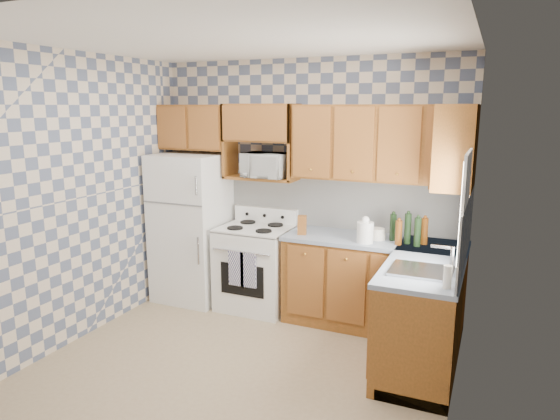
% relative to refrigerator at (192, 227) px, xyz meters
% --- Properties ---
extents(floor, '(3.40, 3.40, 0.00)m').
position_rel_refrigerator_xyz_m(floor, '(1.27, -1.25, -0.84)').
color(floor, '#907858').
rests_on(floor, ground).
extents(back_wall, '(3.40, 0.02, 2.70)m').
position_rel_refrigerator_xyz_m(back_wall, '(1.27, 0.35, 0.51)').
color(back_wall, slate).
rests_on(back_wall, ground).
extents(right_wall, '(0.02, 3.20, 2.70)m').
position_rel_refrigerator_xyz_m(right_wall, '(2.97, -1.25, 0.51)').
color(right_wall, slate).
rests_on(right_wall, ground).
extents(backsplash_back, '(2.60, 0.02, 0.56)m').
position_rel_refrigerator_xyz_m(backsplash_back, '(1.68, 0.34, 0.36)').
color(backsplash_back, white).
rests_on(backsplash_back, back_wall).
extents(backsplash_right, '(0.02, 1.60, 0.56)m').
position_rel_refrigerator_xyz_m(backsplash_right, '(2.96, -0.45, 0.36)').
color(backsplash_right, white).
rests_on(backsplash_right, right_wall).
extents(refrigerator, '(0.75, 0.70, 1.68)m').
position_rel_refrigerator_xyz_m(refrigerator, '(0.00, 0.00, 0.00)').
color(refrigerator, white).
rests_on(refrigerator, floor).
extents(stove_body, '(0.76, 0.65, 0.90)m').
position_rel_refrigerator_xyz_m(stove_body, '(0.80, 0.03, -0.39)').
color(stove_body, white).
rests_on(stove_body, floor).
extents(cooktop, '(0.76, 0.65, 0.02)m').
position_rel_refrigerator_xyz_m(cooktop, '(0.80, 0.03, 0.07)').
color(cooktop, silver).
rests_on(cooktop, stove_body).
extents(backguard, '(0.76, 0.08, 0.17)m').
position_rel_refrigerator_xyz_m(backguard, '(0.80, 0.30, 0.16)').
color(backguard, white).
rests_on(backguard, cooktop).
extents(dish_towel_left, '(0.18, 0.02, 0.37)m').
position_rel_refrigerator_xyz_m(dish_towel_left, '(0.75, -0.32, -0.29)').
color(dish_towel_left, navy).
rests_on(dish_towel_left, stove_body).
extents(dish_towel_right, '(0.18, 0.02, 0.37)m').
position_rel_refrigerator_xyz_m(dish_towel_right, '(0.89, -0.32, -0.29)').
color(dish_towel_right, navy).
rests_on(dish_towel_right, stove_body).
extents(base_cabinets_back, '(1.75, 0.60, 0.88)m').
position_rel_refrigerator_xyz_m(base_cabinets_back, '(2.10, 0.05, -0.40)').
color(base_cabinets_back, brown).
rests_on(base_cabinets_back, floor).
extents(base_cabinets_right, '(0.60, 1.60, 0.88)m').
position_rel_refrigerator_xyz_m(base_cabinets_right, '(2.67, -0.45, -0.40)').
color(base_cabinets_right, brown).
rests_on(base_cabinets_right, floor).
extents(countertop_back, '(1.77, 0.63, 0.04)m').
position_rel_refrigerator_xyz_m(countertop_back, '(2.10, 0.05, 0.06)').
color(countertop_back, slate).
rests_on(countertop_back, base_cabinets_back).
extents(countertop_right, '(0.63, 1.60, 0.04)m').
position_rel_refrigerator_xyz_m(countertop_right, '(2.67, -0.45, 0.06)').
color(countertop_right, slate).
rests_on(countertop_right, base_cabinets_right).
extents(upper_cabinets_back, '(1.75, 0.33, 0.74)m').
position_rel_refrigerator_xyz_m(upper_cabinets_back, '(2.10, 0.19, 1.01)').
color(upper_cabinets_back, brown).
rests_on(upper_cabinets_back, back_wall).
extents(upper_cabinets_fridge, '(0.82, 0.33, 0.50)m').
position_rel_refrigerator_xyz_m(upper_cabinets_fridge, '(-0.02, 0.19, 1.13)').
color(upper_cabinets_fridge, brown).
rests_on(upper_cabinets_fridge, back_wall).
extents(upper_cabinets_right, '(0.33, 0.70, 0.74)m').
position_rel_refrigerator_xyz_m(upper_cabinets_right, '(2.81, 0.00, 1.01)').
color(upper_cabinets_right, brown).
rests_on(upper_cabinets_right, right_wall).
extents(microwave_shelf, '(0.80, 0.33, 0.03)m').
position_rel_refrigerator_xyz_m(microwave_shelf, '(0.80, 0.19, 0.60)').
color(microwave_shelf, brown).
rests_on(microwave_shelf, back_wall).
extents(microwave, '(0.49, 0.33, 0.27)m').
position_rel_refrigerator_xyz_m(microwave, '(0.88, 0.14, 0.74)').
color(microwave, white).
rests_on(microwave, microwave_shelf).
extents(sink, '(0.48, 0.40, 0.03)m').
position_rel_refrigerator_xyz_m(sink, '(2.67, -0.80, 0.09)').
color(sink, '#B7B7BC').
rests_on(sink, countertop_right).
extents(window, '(0.02, 0.66, 0.86)m').
position_rel_refrigerator_xyz_m(window, '(2.96, -0.80, 0.61)').
color(window, white).
rests_on(window, right_wall).
extents(bottle_0, '(0.06, 0.06, 0.29)m').
position_rel_refrigerator_xyz_m(bottle_0, '(2.43, 0.00, 0.23)').
color(bottle_0, black).
rests_on(bottle_0, countertop_back).
extents(bottle_1, '(0.06, 0.06, 0.27)m').
position_rel_refrigerator_xyz_m(bottle_1, '(2.53, -0.06, 0.22)').
color(bottle_1, black).
rests_on(bottle_1, countertop_back).
extents(bottle_2, '(0.06, 0.06, 0.25)m').
position_rel_refrigerator_xyz_m(bottle_2, '(2.58, 0.04, 0.21)').
color(bottle_2, '#60310D').
rests_on(bottle_2, countertop_back).
extents(bottle_3, '(0.06, 0.06, 0.23)m').
position_rel_refrigerator_xyz_m(bottle_3, '(2.36, -0.08, 0.20)').
color(bottle_3, '#60310D').
rests_on(bottle_3, countertop_back).
extents(bottle_4, '(0.06, 0.06, 0.26)m').
position_rel_refrigerator_xyz_m(bottle_4, '(2.28, 0.06, 0.21)').
color(bottle_4, black).
rests_on(bottle_4, countertop_back).
extents(knife_block, '(0.11, 0.11, 0.19)m').
position_rel_refrigerator_xyz_m(knife_block, '(1.38, -0.07, 0.18)').
color(knife_block, brown).
rests_on(knife_block, countertop_back).
extents(electric_kettle, '(0.16, 0.16, 0.20)m').
position_rel_refrigerator_xyz_m(electric_kettle, '(2.05, -0.13, 0.18)').
color(electric_kettle, white).
rests_on(electric_kettle, countertop_back).
extents(food_containers, '(0.16, 0.16, 0.11)m').
position_rel_refrigerator_xyz_m(food_containers, '(2.13, 0.04, 0.13)').
color(food_containers, silver).
rests_on(food_containers, countertop_back).
extents(soap_bottle, '(0.06, 0.06, 0.17)m').
position_rel_refrigerator_xyz_m(soap_bottle, '(2.89, -1.10, 0.17)').
color(soap_bottle, silver).
rests_on(soap_bottle, countertop_right).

